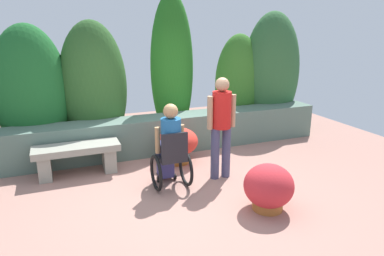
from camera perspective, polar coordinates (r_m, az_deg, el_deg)
ground_plane at (r=5.44m, az=-1.41°, el=-9.93°), size 10.26×10.26×0.00m
stone_retaining_wall at (r=6.88m, az=-6.53°, el=-1.14°), size 7.24×0.59×0.71m
hedge_backdrop at (r=7.33m, az=-6.26°, el=7.51°), size 7.40×1.02×3.08m
stone_bench at (r=6.13m, az=-18.28°, el=-4.26°), size 1.39×0.47×0.51m
person_in_wheelchair at (r=5.28m, az=-3.60°, el=-3.43°), size 0.53×0.66×1.33m
person_standing_companion at (r=5.53m, az=4.83°, el=1.04°), size 0.49×0.30×1.65m
flower_pot_purple_near at (r=4.86m, az=12.42°, el=-9.56°), size 0.68×0.68×0.64m
flower_pot_terracotta_by_wall at (r=6.29m, az=-2.32°, el=-2.53°), size 0.73×0.73×0.66m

